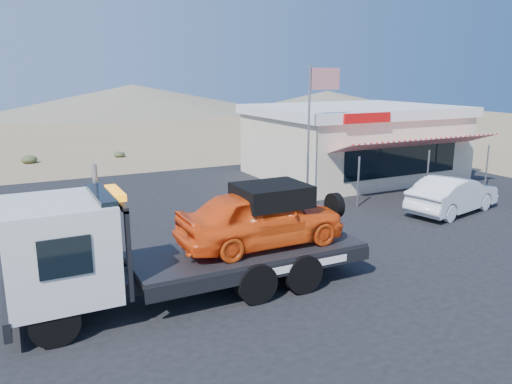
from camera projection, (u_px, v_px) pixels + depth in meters
ground at (258, 255)px, 15.84m from camera, size 120.00×120.00×0.00m
asphalt_lot at (269, 222)px, 19.32m from camera, size 32.00×24.00×0.02m
tow_truck at (188, 237)px, 12.58m from camera, size 8.98×2.66×3.00m
white_sedan at (453, 194)px, 20.52m from camera, size 4.89×2.58×1.53m
jerky_store at (352, 141)px, 27.78m from camera, size 10.40×9.97×3.90m
flagpole at (314, 119)px, 21.04m from camera, size 1.55×0.10×6.00m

